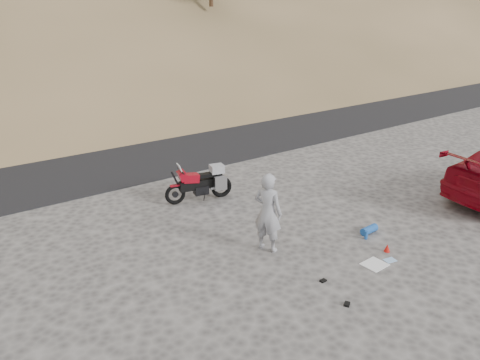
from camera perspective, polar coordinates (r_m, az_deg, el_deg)
name	(u,v)px	position (r m, az deg, el deg)	size (l,w,h in m)	color
ground	(271,250)	(10.75, 3.81, -8.54)	(140.00, 140.00, 0.00)	#484543
road	(119,153)	(18.05, -14.55, 3.23)	(120.00, 7.00, 0.05)	black
motorcycle	(202,183)	(13.18, -4.66, -0.39)	(1.96, 0.81, 1.18)	black
man	(267,249)	(10.79, 3.30, -8.40)	(0.67, 0.44, 1.84)	gray
gear_white_cloth	(375,264)	(10.58, 16.08, -9.86)	(0.49, 0.44, 0.02)	white
gear_blue_mat	(369,230)	(11.85, 15.48, -5.85)	(0.19, 0.19, 0.47)	#1A4FA1
gear_bottle	(366,235)	(11.55, 15.13, -6.50)	(0.07, 0.07, 0.21)	#1A4FA1
gear_funnel	(387,248)	(11.14, 17.50, -7.90)	(0.14, 0.14, 0.18)	#B4120C
gear_glove_a	(323,281)	(9.78, 10.10, -11.98)	(0.13, 0.09, 0.04)	black
gear_glove_b	(347,304)	(9.20, 12.91, -14.53)	(0.14, 0.10, 0.05)	black
gear_blue_cloth	(390,260)	(10.85, 17.82, -9.29)	(0.26, 0.19, 0.01)	#95BBE6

